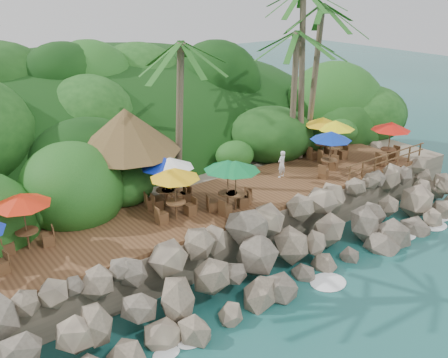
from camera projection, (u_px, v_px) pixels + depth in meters
ground at (305, 291)px, 22.48m from camera, size 140.00×140.00×0.00m
land_base at (135, 167)px, 33.97m from camera, size 32.00×25.20×2.10m
jungle_hill at (91, 153)px, 39.94m from camera, size 44.80×28.00×15.40m
seawall at (276, 250)px, 23.54m from camera, size 29.00×4.00×2.30m
terrace at (224, 201)px, 26.12m from camera, size 26.00×5.00×0.20m
jungle_foliage at (143, 186)px, 33.62m from camera, size 44.00×16.00×12.00m
foam_line at (300, 287)px, 22.69m from camera, size 25.20×0.80×0.06m
palms at (190, 5)px, 24.68m from camera, size 26.84×6.44×13.28m
palapa at (126, 130)px, 25.33m from camera, size 5.43×5.43×4.60m
dining_clusters at (214, 162)px, 25.03m from camera, size 25.46×5.54×2.55m
railing at (387, 160)px, 29.77m from camera, size 7.20×0.10×1.00m
waiter at (282, 164)px, 28.60m from camera, size 0.62×0.46×1.56m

